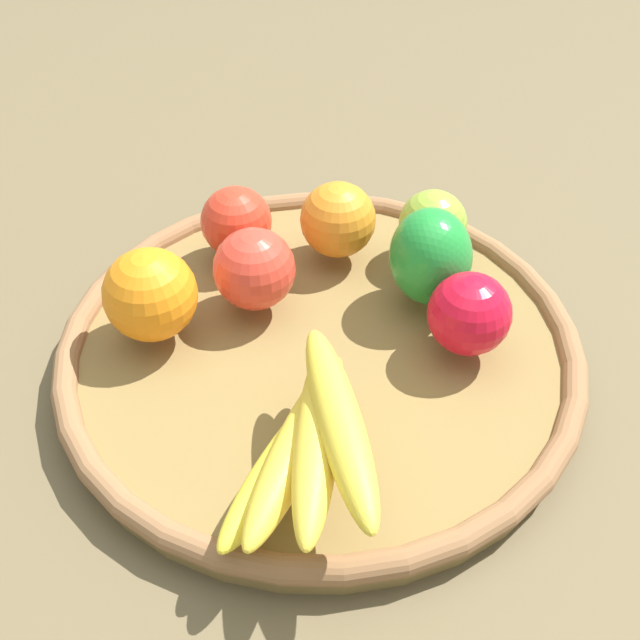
% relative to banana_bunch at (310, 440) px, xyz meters
% --- Properties ---
extents(ground_plane, '(2.40, 2.40, 0.00)m').
position_rel_banana_bunch_xyz_m(ground_plane, '(0.11, -0.09, -0.07)').
color(ground_plane, brown).
rests_on(ground_plane, ground).
extents(basket, '(0.45, 0.45, 0.04)m').
position_rel_banana_bunch_xyz_m(basket, '(0.11, -0.09, -0.05)').
color(basket, olive).
rests_on(basket, ground_plane).
extents(banana_bunch, '(0.18, 0.18, 0.07)m').
position_rel_banana_bunch_xyz_m(banana_bunch, '(0.00, 0.00, 0.00)').
color(banana_bunch, yellow).
rests_on(banana_bunch, basket).
extents(apple_3, '(0.10, 0.10, 0.07)m').
position_rel_banana_bunch_xyz_m(apple_3, '(0.18, -0.08, -0.00)').
color(apple_3, red).
rests_on(apple_3, basket).
extents(orange_1, '(0.11, 0.11, 0.08)m').
position_rel_banana_bunch_xyz_m(orange_1, '(0.20, 0.01, 0.00)').
color(orange_1, orange).
rests_on(orange_1, basket).
extents(bell_pepper, '(0.10, 0.09, 0.09)m').
position_rel_banana_bunch_xyz_m(bell_pepper, '(0.09, -0.20, 0.01)').
color(bell_pepper, '#218E34').
rests_on(bell_pepper, basket).
extents(apple_0, '(0.08, 0.08, 0.07)m').
position_rel_banana_bunch_xyz_m(apple_0, '(0.25, -0.10, -0.00)').
color(apple_0, red).
rests_on(apple_0, basket).
extents(apple_1, '(0.07, 0.07, 0.06)m').
position_rel_banana_bunch_xyz_m(apple_1, '(0.14, -0.25, -0.00)').
color(apple_1, '#8AAA35').
rests_on(apple_1, basket).
extents(apple_2, '(0.10, 0.10, 0.07)m').
position_rel_banana_bunch_xyz_m(apple_2, '(0.03, -0.18, -0.00)').
color(apple_2, red).
rests_on(apple_2, basket).
extents(orange_0, '(0.09, 0.09, 0.07)m').
position_rel_banana_bunch_xyz_m(orange_0, '(0.19, -0.18, -0.00)').
color(orange_0, orange).
rests_on(orange_0, basket).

